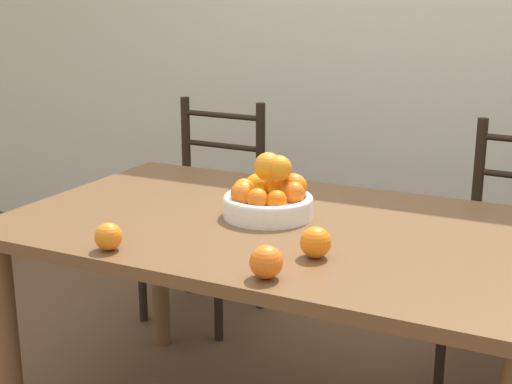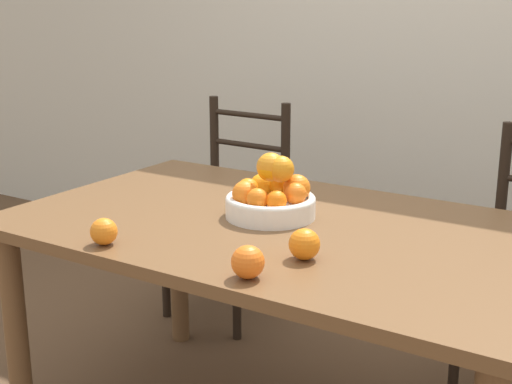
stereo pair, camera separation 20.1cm
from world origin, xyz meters
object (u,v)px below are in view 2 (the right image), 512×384
fruit_bowl (271,195)px  chair_left (231,212)px  orange_loose_0 (304,244)px  orange_loose_2 (248,262)px  orange_loose_1 (104,232)px

fruit_bowl → chair_left: chair_left is taller
orange_loose_0 → orange_loose_2: same height
fruit_bowl → chair_left: 1.01m
orange_loose_0 → chair_left: size_ratio=0.09×
fruit_bowl → orange_loose_2: size_ratio=3.37×
orange_loose_1 → chair_left: (-0.39, 1.16, -0.31)m
orange_loose_0 → orange_loose_2: size_ratio=1.00×
fruit_bowl → chair_left: bearing=131.8°
fruit_bowl → orange_loose_0: fruit_bowl is taller
orange_loose_2 → fruit_bowl: bearing=114.8°
fruit_bowl → orange_loose_2: 0.48m
orange_loose_1 → orange_loose_2: (0.44, 0.01, 0.00)m
chair_left → orange_loose_2: bearing=-52.0°
orange_loose_1 → orange_loose_2: size_ratio=0.91×
orange_loose_0 → chair_left: bearing=132.5°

